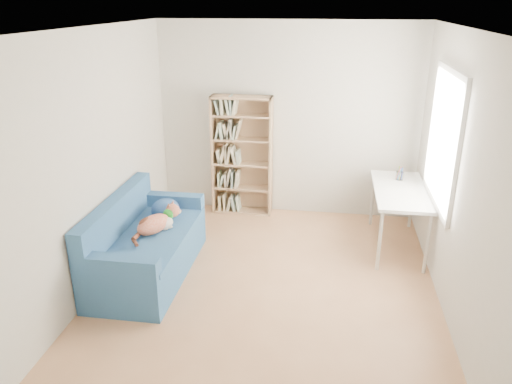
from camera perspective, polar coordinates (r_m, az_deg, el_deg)
ground at (r=5.43m, az=1.37°, el=-10.32°), size 4.00×4.00×0.00m
room_shell at (r=4.80m, az=2.77°, el=6.69°), size 3.54×4.04×2.62m
sofa at (r=5.59m, az=-12.54°, el=-5.99°), size 0.84×1.75×0.87m
bookshelf at (r=6.87m, az=-1.60°, el=3.63°), size 0.82×0.26×1.65m
desk at (r=6.12m, az=16.13°, el=-0.27°), size 0.61×1.32×0.75m
pen_cup at (r=6.39m, az=16.10°, el=1.91°), size 0.09×0.09×0.17m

